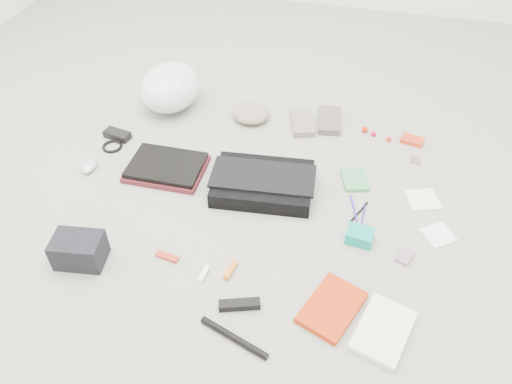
% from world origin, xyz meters
% --- Properties ---
extents(ground_plane, '(4.00, 4.00, 0.00)m').
position_xyz_m(ground_plane, '(0.00, 0.00, 0.00)').
color(ground_plane, gray).
extents(messenger_bag, '(0.43, 0.33, 0.07)m').
position_xyz_m(messenger_bag, '(0.01, 0.07, 0.03)').
color(messenger_bag, black).
rests_on(messenger_bag, ground_plane).
extents(bag_flap, '(0.44, 0.23, 0.01)m').
position_xyz_m(bag_flap, '(0.01, 0.07, 0.07)').
color(bag_flap, black).
rests_on(bag_flap, messenger_bag).
extents(laptop_sleeve, '(0.33, 0.25, 0.02)m').
position_xyz_m(laptop_sleeve, '(-0.42, 0.08, 0.01)').
color(laptop_sleeve, '#55191F').
rests_on(laptop_sleeve, ground_plane).
extents(laptop, '(0.31, 0.23, 0.02)m').
position_xyz_m(laptop, '(-0.42, 0.08, 0.03)').
color(laptop, black).
rests_on(laptop, laptop_sleeve).
extents(bike_helmet, '(0.28, 0.35, 0.21)m').
position_xyz_m(bike_helmet, '(-0.58, 0.57, 0.11)').
color(bike_helmet, white).
rests_on(bike_helmet, ground_plane).
extents(beanie, '(0.23, 0.22, 0.06)m').
position_xyz_m(beanie, '(-0.17, 0.56, 0.03)').
color(beanie, gray).
rests_on(beanie, ground_plane).
extents(mitten_left, '(0.16, 0.22, 0.03)m').
position_xyz_m(mitten_left, '(0.08, 0.56, 0.01)').
color(mitten_left, gray).
rests_on(mitten_left, ground_plane).
extents(mitten_right, '(0.13, 0.22, 0.03)m').
position_xyz_m(mitten_right, '(0.21, 0.62, 0.02)').
color(mitten_right, '#5B5149').
rests_on(mitten_right, ground_plane).
extents(power_brick, '(0.13, 0.08, 0.03)m').
position_xyz_m(power_brick, '(-0.73, 0.25, 0.02)').
color(power_brick, black).
rests_on(power_brick, ground_plane).
extents(cable_coil, '(0.11, 0.11, 0.01)m').
position_xyz_m(cable_coil, '(-0.72, 0.18, 0.01)').
color(cable_coil, black).
rests_on(cable_coil, ground_plane).
extents(mouse, '(0.06, 0.10, 0.03)m').
position_xyz_m(mouse, '(-0.75, 0.01, 0.02)').
color(mouse, '#B6B4C6').
rests_on(mouse, ground_plane).
extents(camera_bag, '(0.19, 0.14, 0.11)m').
position_xyz_m(camera_bag, '(-0.53, -0.45, 0.06)').
color(camera_bag, black).
rests_on(camera_bag, ground_plane).
extents(multitool, '(0.09, 0.04, 0.01)m').
position_xyz_m(multitool, '(-0.24, -0.37, 0.01)').
color(multitool, '#A92B1B').
rests_on(multitool, ground_plane).
extents(toiletry_tube_white, '(0.03, 0.07, 0.02)m').
position_xyz_m(toiletry_tube_white, '(-0.08, -0.41, 0.01)').
color(toiletry_tube_white, white).
rests_on(toiletry_tube_white, ground_plane).
extents(toiletry_tube_orange, '(0.04, 0.08, 0.02)m').
position_xyz_m(toiletry_tube_orange, '(0.00, -0.37, 0.01)').
color(toiletry_tube_orange, orange).
rests_on(toiletry_tube_orange, ground_plane).
extents(u_lock, '(0.14, 0.08, 0.03)m').
position_xyz_m(u_lock, '(0.07, -0.50, 0.01)').
color(u_lock, black).
rests_on(u_lock, ground_plane).
extents(bike_pump, '(0.24, 0.10, 0.02)m').
position_xyz_m(bike_pump, '(0.09, -0.62, 0.01)').
color(bike_pump, black).
rests_on(bike_pump, ground_plane).
extents(book_red, '(0.22, 0.27, 0.02)m').
position_xyz_m(book_red, '(0.37, -0.44, 0.01)').
color(book_red, red).
rests_on(book_red, ground_plane).
extents(book_white, '(0.21, 0.26, 0.02)m').
position_xyz_m(book_white, '(0.54, -0.48, 0.01)').
color(book_white, silver).
rests_on(book_white, ground_plane).
extents(notepad, '(0.14, 0.16, 0.02)m').
position_xyz_m(notepad, '(0.37, 0.22, 0.01)').
color(notepad, '#3B8752').
rests_on(notepad, ground_plane).
extents(pen_blue, '(0.05, 0.14, 0.01)m').
position_xyz_m(pen_blue, '(0.39, 0.05, 0.00)').
color(pen_blue, '#2A2AA3').
rests_on(pen_blue, ground_plane).
extents(pen_black, '(0.06, 0.13, 0.01)m').
position_xyz_m(pen_black, '(0.41, 0.04, 0.00)').
color(pen_black, black).
rests_on(pen_black, ground_plane).
extents(pen_navy, '(0.01, 0.13, 0.01)m').
position_xyz_m(pen_navy, '(0.43, 0.03, 0.00)').
color(pen_navy, navy).
rests_on(pen_navy, ground_plane).
extents(accordion_wallet, '(0.10, 0.09, 0.05)m').
position_xyz_m(accordion_wallet, '(0.43, -0.11, 0.02)').
color(accordion_wallet, '#099A8D').
rests_on(accordion_wallet, ground_plane).
extents(card_deck, '(0.07, 0.08, 0.01)m').
position_xyz_m(card_deck, '(0.59, -0.15, 0.01)').
color(card_deck, gray).
rests_on(card_deck, ground_plane).
extents(napkin_top, '(0.15, 0.15, 0.01)m').
position_xyz_m(napkin_top, '(0.66, 0.17, 0.00)').
color(napkin_top, silver).
rests_on(napkin_top, ground_plane).
extents(napkin_bottom, '(0.14, 0.14, 0.01)m').
position_xyz_m(napkin_bottom, '(0.72, -0.01, 0.00)').
color(napkin_bottom, white).
rests_on(napkin_bottom, ground_plane).
extents(lollipop_a, '(0.03, 0.03, 0.03)m').
position_xyz_m(lollipop_a, '(0.38, 0.58, 0.01)').
color(lollipop_a, red).
rests_on(lollipop_a, ground_plane).
extents(lollipop_b, '(0.03, 0.03, 0.02)m').
position_xyz_m(lollipop_b, '(0.42, 0.56, 0.01)').
color(lollipop_b, '#B10621').
rests_on(lollipop_b, ground_plane).
extents(lollipop_c, '(0.03, 0.03, 0.02)m').
position_xyz_m(lollipop_c, '(0.49, 0.54, 0.01)').
color(lollipop_c, red).
rests_on(lollipop_c, ground_plane).
extents(altoids_tin, '(0.11, 0.08, 0.02)m').
position_xyz_m(altoids_tin, '(0.60, 0.56, 0.01)').
color(altoids_tin, red).
rests_on(altoids_tin, ground_plane).
extents(stamp_sheet, '(0.05, 0.06, 0.00)m').
position_xyz_m(stamp_sheet, '(0.62, 0.43, 0.00)').
color(stamp_sheet, '#75505F').
rests_on(stamp_sheet, ground_plane).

